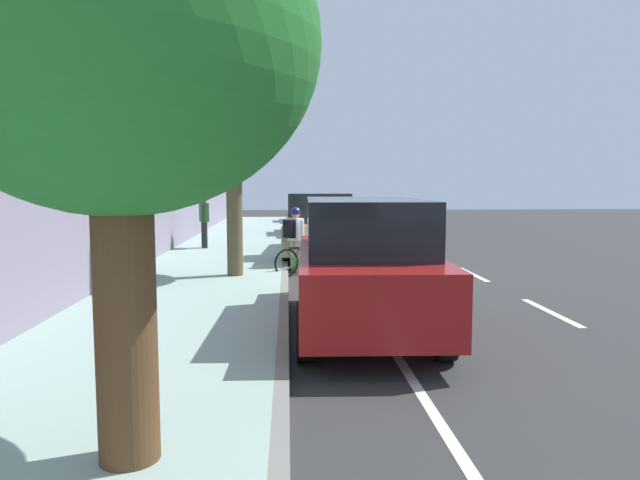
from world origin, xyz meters
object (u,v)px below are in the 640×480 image
Objects in this scene: bicycle_at_curb at (304,260)px; pedestrian_on_phone at (204,218)px; parked_pickup_tan_mid at (321,228)px; street_tree_near_cyclist at (233,100)px; parked_suv_red_far at (364,264)px; parked_sedan_silver_nearest at (305,210)px; parked_sedan_dark_blue_second at (310,219)px; cyclist_with_backpack at (295,233)px; street_tree_mid_block at (117,48)px.

bicycle_at_curb is 5.65m from pedestrian_on_phone.
pedestrian_on_phone is at bearing -23.44° from parked_pickup_tan_mid.
parked_suv_red_far is at bearing 117.59° from street_tree_near_cyclist.
parked_sedan_silver_nearest is at bearing -96.57° from street_tree_near_cyclist.
street_tree_near_cyclist reaches higher than parked_pickup_tan_mid.
parked_sedan_silver_nearest is at bearing -105.48° from pedestrian_on_phone.
parked_pickup_tan_mid is at bearing -100.63° from bicycle_at_curb.
pedestrian_on_phone reaches higher than parked_sedan_silver_nearest.
bicycle_at_curb is 4.11m from street_tree_near_cyclist.
pedestrian_on_phone is (3.80, -10.06, 0.09)m from parked_suv_red_far.
parked_sedan_dark_blue_second is 0.94× the size of parked_suv_red_far.
parked_suv_red_far is at bearing 110.70° from pedestrian_on_phone.
pedestrian_on_phone is at bearing -56.26° from cyclist_with_backpack.
parked_sedan_dark_blue_second is 2.67× the size of pedestrian_on_phone.
parked_pickup_tan_mid is 3.23× the size of pedestrian_on_phone.
pedestrian_on_phone is at bearing -75.22° from street_tree_near_cyclist.
parked_sedan_dark_blue_second is at bearing 89.59° from parked_sedan_silver_nearest.
parked_pickup_tan_mid is at bearing -118.08° from street_tree_near_cyclist.
parked_pickup_tan_mid is 3.74× the size of bicycle_at_curb.
street_tree_near_cyclist reaches higher than pedestrian_on_phone.
parked_suv_red_far is 5.83m from street_tree_near_cyclist.
parked_suv_red_far is 5.46m from bicycle_at_curb.
cyclist_with_backpack is at bearing 123.74° from pedestrian_on_phone.
street_tree_near_cyclist reaches higher than parked_sedan_dark_blue_second.
parked_sedan_dark_blue_second is at bearing -89.59° from parked_pickup_tan_mid.
parked_suv_red_far is at bearing 91.05° from parked_pickup_tan_mid.
parked_pickup_tan_mid is 3.98m from pedestrian_on_phone.
cyclist_with_backpack is 5.12m from pedestrian_on_phone.
parked_sedan_silver_nearest is at bearing -90.41° from parked_sedan_dark_blue_second.
bicycle_at_curb is 0.80m from cyclist_with_backpack.
bicycle_at_curb is 0.88× the size of cyclist_with_backpack.
parked_sedan_silver_nearest is at bearing -89.64° from parked_suv_red_far.
parked_sedan_dark_blue_second is at bearing -89.24° from parked_suv_red_far.
street_tree_mid_block is at bearing 85.49° from parked_sedan_silver_nearest.
parked_sedan_silver_nearest is 3.07× the size of bicycle_at_curb.
cyclist_with_backpack is (0.81, 17.44, 0.24)m from parked_sedan_silver_nearest.
street_tree_near_cyclist is (2.16, 4.05, 3.14)m from parked_pickup_tan_mid.
cyclist_with_backpack reaches higher than bicycle_at_curb.
parked_pickup_tan_mid is (-0.05, 6.86, 0.15)m from parked_sedan_dark_blue_second.
street_tree_near_cyclist is at bearing -62.41° from parked_suv_red_far.
parked_suv_red_far reaches higher than parked_sedan_silver_nearest.
cyclist_with_backpack is 10.38m from street_tree_mid_block.
street_tree_near_cyclist reaches higher than street_tree_mid_block.
pedestrian_on_phone reaches higher than parked_sedan_dark_blue_second.
bicycle_at_curb is 10.15m from street_tree_mid_block.
parked_pickup_tan_mid is 8.48m from parked_suv_red_far.
parked_sedan_dark_blue_second is at bearing -93.07° from bicycle_at_curb.
street_tree_near_cyclist reaches higher than bicycle_at_curb.
parked_suv_red_far is 2.89× the size of cyclist_with_backpack.
parked_sedan_dark_blue_second is 0.83× the size of parked_pickup_tan_mid.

